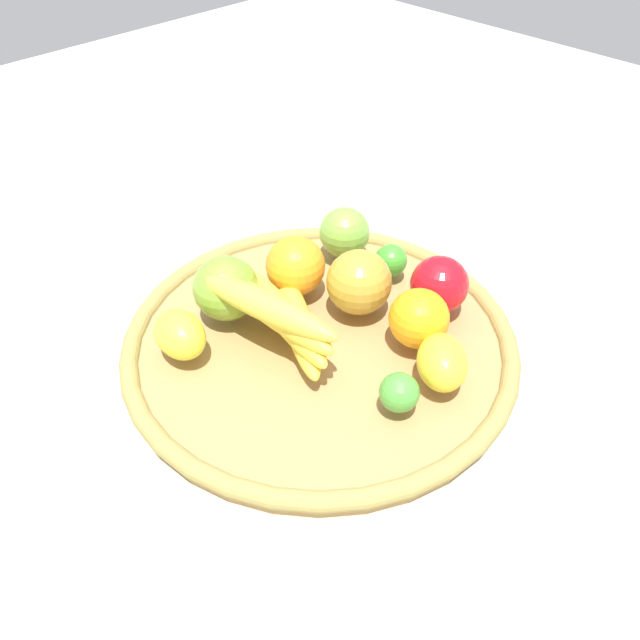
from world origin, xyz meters
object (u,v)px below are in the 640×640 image
object	(u,v)px
orange_0	(295,266)
apple_3	(226,288)
apple_0	(357,281)
lemon_1	(180,334)
lime_1	(391,260)
apple_1	(344,233)
apple_2	(439,285)
banana_bunch	(281,315)
lime_0	(399,392)
lemon_0	(442,362)
orange_1	(419,318)

from	to	relation	value
orange_0	apple_3	world-z (taller)	apple_3
apple_0	lemon_1	world-z (taller)	apple_0
lime_1	lemon_1	world-z (taller)	lemon_1
apple_3	apple_1	bearing A→B (deg)	86.44
orange_0	apple_2	xyz separation A→B (m)	(0.15, 0.10, -0.00)
orange_0	banana_bunch	size ratio (longest dim) A/B	0.39
lemon_1	apple_3	distance (m)	0.08
apple_2	orange_0	bearing A→B (deg)	-146.23
apple_1	lime_0	distance (m)	0.28
apple_1	lemon_0	xyz separation A→B (m)	(0.24, -0.10, -0.01)
apple_1	apple_0	distance (m)	0.11
apple_1	orange_0	bearing A→B (deg)	-83.25
lime_0	lemon_1	bearing A→B (deg)	-154.03
lime_1	lemon_1	size ratio (longest dim) A/B	0.59
banana_bunch	lemon_0	bearing A→B (deg)	25.03
apple_1	banana_bunch	bearing A→B (deg)	-68.75
lime_0	apple_0	xyz separation A→B (m)	(-0.14, 0.09, 0.02)
apple_1	banana_bunch	xyz separation A→B (m)	(0.07, -0.18, 0.01)
lemon_0	apple_3	distance (m)	0.27
lime_1	banana_bunch	size ratio (longest dim) A/B	0.22
orange_0	banana_bunch	xyz separation A→B (m)	(0.06, -0.08, 0.00)
apple_3	lime_1	bearing A→B (deg)	66.82
lemon_1	lemon_0	bearing A→B (deg)	36.30
apple_1	apple_0	xyz separation A→B (m)	(0.09, -0.07, 0.01)
orange_0	lemon_1	bearing A→B (deg)	-92.91
apple_0	lime_1	xyz separation A→B (m)	(-0.01, 0.08, -0.02)
lime_1	lemon_0	xyz separation A→B (m)	(0.16, -0.11, 0.01)
lemon_0	apple_2	bearing A→B (deg)	129.02
lemon_0	apple_3	xyz separation A→B (m)	(-0.25, -0.09, 0.01)
lemon_1	orange_1	bearing A→B (deg)	48.89
apple_1	apple_2	distance (m)	0.16
apple_1	apple_2	world-z (taller)	apple_2
apple_1	orange_1	world-z (taller)	orange_1
apple_1	lemon_0	bearing A→B (deg)	-22.56
orange_1	apple_0	bearing A→B (deg)	-177.72
banana_bunch	apple_2	distance (m)	0.20
apple_2	apple_1	bearing A→B (deg)	179.19
lime_1	lemon_0	size ratio (longest dim) A/B	0.58
lime_0	apple_3	size ratio (longest dim) A/B	0.54
lemon_0	orange_1	size ratio (longest dim) A/B	1.05
apple_2	orange_1	size ratio (longest dim) A/B	1.01
lime_1	lemon_1	distance (m)	0.29
lemon_0	apple_2	distance (m)	0.12
lime_1	orange_1	xyz separation A→B (m)	(0.11, -0.08, 0.01)
lime_1	apple_3	distance (m)	0.22
orange_0	apple_2	world-z (taller)	orange_0
lemon_1	banana_bunch	bearing A→B (deg)	54.88
apple_2	apple_3	size ratio (longest dim) A/B	0.90
orange_1	lemon_0	bearing A→B (deg)	-28.51
apple_0	apple_3	bearing A→B (deg)	-129.92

